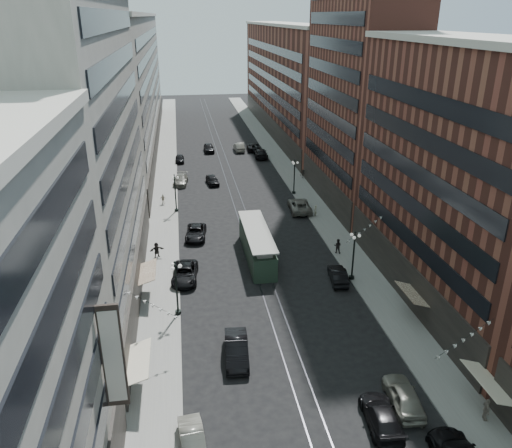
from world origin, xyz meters
TOP-DOWN VIEW (x-y plane):
  - ground at (0.00, 60.00)m, footprint 220.00×220.00m
  - sidewalk_west at (-11.00, 70.00)m, footprint 4.00×180.00m
  - sidewalk_east at (11.00, 70.00)m, footprint 4.00×180.00m
  - rail_west at (-0.70, 70.00)m, footprint 0.12×180.00m
  - rail_east at (0.70, 70.00)m, footprint 0.12×180.00m
  - building_west_mid at (-17.00, 33.00)m, footprint 8.00×36.00m
  - building_west_far at (-17.00, 96.00)m, footprint 8.00×90.00m
  - building_east_mid at (17.00, 28.00)m, footprint 8.00×30.00m
  - building_east_tower at (17.00, 56.00)m, footprint 8.00×26.00m
  - building_east_far at (17.00, 105.00)m, footprint 8.00×72.00m
  - lamppost_sw_far at (-9.20, 28.00)m, footprint 1.03×1.14m
  - lamppost_sw_mid at (-9.20, 55.00)m, footprint 1.03×1.14m
  - lamppost_se_far at (9.20, 32.00)m, footprint 1.03×1.14m
  - lamppost_se_mid at (9.20, 60.00)m, footprint 1.03×1.14m
  - streetcar at (0.00, 38.83)m, footprint 2.79×12.59m
  - car_1 at (-8.40, 11.76)m, footprint 1.98×4.53m
  - car_2 at (-8.40, 34.73)m, footprint 3.12×5.86m
  - car_4 at (6.80, 13.56)m, footprint 2.49×5.19m
  - car_5 at (-4.50, 20.71)m, footprint 2.24×5.47m
  - car_6 at (4.50, 11.99)m, footprint 2.60×5.45m
  - pedestrian_2 at (-11.81, 21.72)m, footprint 0.84×0.50m
  - pedestrian_4 at (11.77, 11.22)m, footprint 0.69×1.09m
  - car_7 at (-6.80, 45.47)m, footprint 3.04×5.57m
  - car_8 at (-8.40, 67.71)m, footprint 2.80×5.56m
  - car_9 at (-8.40, 81.61)m, footprint 1.68×4.10m
  - car_10 at (7.64, 31.91)m, footprint 2.15×4.72m
  - car_11 at (8.40, 52.71)m, footprint 3.26×6.38m
  - car_12 at (7.58, 82.62)m, footprint 2.80×6.13m
  - car_13 at (-3.15, 67.02)m, footprint 2.32×4.57m
  - car_14 at (4.50, 90.28)m, footprint 1.79×4.33m
  - pedestrian_5 at (-11.51, 40.42)m, footprint 1.75×0.99m
  - pedestrian_6 at (-11.10, 58.31)m, footprint 0.96×0.63m
  - pedestrian_7 at (9.56, 38.29)m, footprint 1.00×0.82m
  - pedestrian_8 at (10.04, 50.15)m, footprint 0.69×0.68m
  - pedestrian_9 at (12.50, 67.58)m, footprint 1.04×0.59m
  - car_extra_0 at (3.90, 88.31)m, footprint 1.97×5.09m
  - car_extra_1 at (-2.33, 88.64)m, footprint 2.09×5.03m
  - car_extra_2 at (6.97, 88.44)m, footprint 2.87×5.72m

SIDE VIEW (x-z plane):
  - ground at x=0.00m, z-range 0.00..0.00m
  - rail_west at x=-0.70m, z-range 0.00..0.02m
  - rail_east at x=0.70m, z-range 0.00..0.02m
  - sidewalk_west at x=-11.00m, z-range 0.00..0.15m
  - sidewalk_east at x=11.00m, z-range 0.00..0.15m
  - car_14 at x=4.50m, z-range 0.00..1.39m
  - car_9 at x=-8.40m, z-range 0.00..1.39m
  - car_1 at x=-8.40m, z-range 0.00..1.45m
  - car_7 at x=-6.80m, z-range 0.00..1.48m
  - car_13 at x=-3.15m, z-range 0.00..1.49m
  - car_10 at x=7.64m, z-range 0.00..1.50m
  - car_6 at x=4.50m, z-range 0.00..1.53m
  - car_8 at x=-8.40m, z-range 0.00..1.55m
  - car_extra_2 at x=6.97m, z-range 0.00..1.55m
  - car_2 at x=-8.40m, z-range 0.00..1.57m
  - car_extra_0 at x=3.90m, z-range 0.00..1.65m
  - car_extra_1 at x=-2.33m, z-range 0.00..1.70m
  - car_4 at x=6.80m, z-range 0.00..1.71m
  - car_11 at x=8.40m, z-range 0.00..1.73m
  - car_12 at x=7.58m, z-range 0.00..1.74m
  - car_5 at x=-4.50m, z-range 0.00..1.76m
  - pedestrian_6 at x=-11.10m, z-range 0.15..1.66m
  - pedestrian_9 at x=12.50m, z-range 0.15..1.66m
  - pedestrian_8 at x=10.04m, z-range 0.15..1.76m
  - pedestrian_2 at x=-11.81m, z-range 0.15..1.81m
  - pedestrian_4 at x=11.77m, z-range 0.15..1.88m
  - pedestrian_7 at x=9.56m, z-range 0.15..1.95m
  - pedestrian_5 at x=-11.51m, z-range 0.15..1.97m
  - streetcar at x=0.00m, z-range -0.13..3.35m
  - lamppost_sw_far at x=-9.20m, z-range 0.34..5.86m
  - lamppost_sw_mid at x=-9.20m, z-range 0.34..5.86m
  - lamppost_se_far at x=9.20m, z-range 0.34..5.86m
  - lamppost_se_mid at x=9.20m, z-range 0.34..5.86m
  - building_east_mid at x=17.00m, z-range 0.00..24.00m
  - building_east_far at x=17.00m, z-range 0.00..24.00m
  - building_west_far at x=-17.00m, z-range 0.00..26.00m
  - building_west_mid at x=-17.00m, z-range 0.00..28.00m
  - building_east_tower at x=17.00m, z-range 0.00..42.00m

